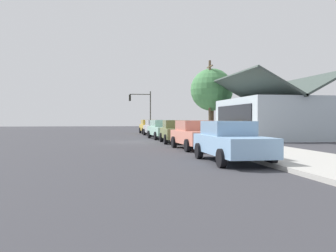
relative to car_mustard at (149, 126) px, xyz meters
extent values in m
plane|color=#38383D|center=(15.31, -2.90, -0.82)|extent=(120.00, 120.00, 0.00)
cube|color=#B2AFA8|center=(15.31, 2.70, -0.74)|extent=(60.00, 4.20, 0.16)
cube|color=gold|center=(0.12, 0.00, -0.14)|extent=(4.86, 1.83, 0.70)
cube|color=gold|center=(-0.37, 0.00, 0.49)|extent=(2.34, 1.60, 0.56)
cylinder|color=black|center=(1.62, 0.91, -0.49)|extent=(0.66, 0.22, 0.66)
cylinder|color=black|center=(1.63, -0.89, -0.49)|extent=(0.66, 0.22, 0.66)
cylinder|color=black|center=(-1.39, 0.89, -0.49)|extent=(0.66, 0.22, 0.66)
cylinder|color=black|center=(-1.38, -0.91, -0.49)|extent=(0.66, 0.22, 0.66)
cube|color=silver|center=(5.82, -0.04, -0.14)|extent=(4.73, 2.01, 0.70)
cube|color=#A0A2A6|center=(5.35, -0.06, 0.49)|extent=(2.29, 1.70, 0.56)
cylinder|color=black|center=(7.23, 0.93, -0.49)|extent=(0.67, 0.24, 0.66)
cylinder|color=black|center=(7.29, -0.92, -0.49)|extent=(0.67, 0.24, 0.66)
cylinder|color=black|center=(4.34, 0.83, -0.49)|extent=(0.67, 0.24, 0.66)
cylinder|color=black|center=(4.40, -1.02, -0.49)|extent=(0.67, 0.24, 0.66)
cube|color=#9ED1BC|center=(11.60, -0.21, -0.14)|extent=(4.92, 2.09, 0.70)
cube|color=#86B1A0|center=(11.12, -0.24, 0.49)|extent=(2.40, 1.73, 0.56)
cylinder|color=black|center=(13.05, 0.78, -0.49)|extent=(0.67, 0.26, 0.66)
cylinder|color=black|center=(13.15, -1.04, -0.49)|extent=(0.67, 0.26, 0.66)
cylinder|color=black|center=(10.06, 0.61, -0.49)|extent=(0.67, 0.26, 0.66)
cylinder|color=black|center=(10.16, -1.21, -0.49)|extent=(0.67, 0.26, 0.66)
cube|color=olive|center=(16.89, -0.09, -0.14)|extent=(4.52, 2.03, 0.70)
cube|color=#61683C|center=(16.45, -0.07, 0.49)|extent=(2.20, 1.71, 0.56)
cylinder|color=black|center=(18.31, 0.77, -0.49)|extent=(0.67, 0.25, 0.66)
cylinder|color=black|center=(18.23, -1.07, -0.49)|extent=(0.67, 0.25, 0.66)
cylinder|color=black|center=(15.56, 0.89, -0.49)|extent=(0.67, 0.25, 0.66)
cylinder|color=black|center=(15.48, -0.95, -0.49)|extent=(0.67, 0.25, 0.66)
cube|color=#EA8C75|center=(22.50, -0.08, -0.14)|extent=(4.74, 2.05, 0.70)
cube|color=tan|center=(22.04, -0.11, 0.49)|extent=(2.32, 1.70, 0.56)
cylinder|color=black|center=(23.89, 0.90, -0.49)|extent=(0.67, 0.26, 0.66)
cylinder|color=black|center=(23.99, -0.90, -0.49)|extent=(0.67, 0.26, 0.66)
cylinder|color=black|center=(21.01, 0.74, -0.49)|extent=(0.67, 0.26, 0.66)
cylinder|color=black|center=(21.11, -1.06, -0.49)|extent=(0.67, 0.26, 0.66)
cube|color=#8CB7E0|center=(28.65, -0.20, -0.14)|extent=(4.81, 1.87, 0.70)
cube|color=#779CBE|center=(28.17, -0.21, 0.49)|extent=(2.32, 1.62, 0.56)
cylinder|color=black|center=(30.13, 0.72, -0.49)|extent=(0.66, 0.23, 0.66)
cylinder|color=black|center=(30.15, -1.09, -0.49)|extent=(0.66, 0.23, 0.66)
cylinder|color=black|center=(27.16, 0.69, -0.49)|extent=(0.66, 0.23, 0.66)
cylinder|color=black|center=(27.18, -1.13, -0.49)|extent=(0.66, 0.23, 0.66)
cube|color=#ADBCC6|center=(12.86, 9.10, 0.88)|extent=(9.91, 7.19, 3.38)
cube|color=black|center=(12.86, 5.47, 1.04)|extent=(7.93, 0.08, 1.90)
cube|color=#3F4C47|center=(12.86, 7.30, 3.52)|extent=(10.51, 3.89, 2.17)
cube|color=#3F4C47|center=(12.86, 10.90, 3.52)|extent=(10.51, 3.89, 2.17)
cylinder|color=brown|center=(5.68, 5.76, 0.92)|extent=(0.44, 0.44, 3.48)
sphere|color=#47844C|center=(5.68, 5.76, 3.85)|extent=(4.32, 4.32, 4.32)
cylinder|color=#383833|center=(-4.59, 0.70, 1.78)|extent=(0.14, 0.14, 5.20)
cylinder|color=#383833|center=(-4.59, -0.60, 3.98)|extent=(0.10, 2.60, 0.10)
cube|color=black|center=(-4.59, -1.90, 3.53)|extent=(0.28, 0.24, 0.80)
sphere|color=red|center=(-4.74, -1.90, 3.79)|extent=(0.16, 0.16, 0.16)
sphere|color=yellow|center=(-4.74, -1.90, 3.53)|extent=(0.16, 0.16, 0.16)
sphere|color=green|center=(-4.74, -1.90, 3.27)|extent=(0.16, 0.16, 0.16)
cylinder|color=brown|center=(6.52, 5.30, 2.93)|extent=(0.24, 0.24, 7.50)
cube|color=brown|center=(6.52, 5.30, 6.08)|extent=(1.80, 0.12, 0.12)
cylinder|color=red|center=(12.99, 1.30, -0.38)|extent=(0.22, 0.22, 0.55)
sphere|color=red|center=(12.99, 1.30, -0.04)|extent=(0.18, 0.18, 0.18)
camera|label=1|loc=(42.31, -5.02, 0.85)|focal=39.69mm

